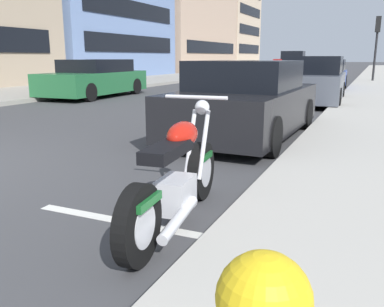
# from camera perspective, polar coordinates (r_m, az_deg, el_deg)

# --- Properties ---
(sidewalk_far_curb) EXTENTS (120.00, 5.00, 0.14)m
(sidewalk_far_curb) POSITION_cam_1_polar(r_m,az_deg,el_deg) (19.64, -16.72, 8.75)
(sidewalk_far_curb) COLOR gray
(sidewalk_far_curb) RESTS_ON ground
(parking_stall_stripe) EXTENTS (0.12, 2.20, 0.01)m
(parking_stall_stripe) POSITION_cam_1_polar(r_m,az_deg,el_deg) (3.71, -7.24, -9.81)
(parking_stall_stripe) COLOR silver
(parking_stall_stripe) RESTS_ON ground
(parked_motorcycle) EXTENTS (2.09, 0.62, 1.10)m
(parked_motorcycle) POSITION_cam_1_polar(r_m,az_deg,el_deg) (3.56, -2.11, -3.61)
(parked_motorcycle) COLOR black
(parked_motorcycle) RESTS_ON ground
(parked_car_far_down_curb) EXTENTS (4.15, 1.95, 1.39)m
(parked_car_far_down_curb) POSITION_cam_1_polar(r_m,az_deg,el_deg) (7.55, 7.60, 7.11)
(parked_car_far_down_curb) COLOR black
(parked_car_far_down_curb) RESTS_ON ground
(parked_car_second_in_row) EXTENTS (4.28, 1.95, 1.48)m
(parked_car_second_in_row) POSITION_cam_1_polar(r_m,az_deg,el_deg) (13.62, 16.59, 9.59)
(parked_car_second_in_row) COLOR #4C515B
(parked_car_second_in_row) RESTS_ON ground
(parked_car_at_intersection) EXTENTS (4.63, 1.98, 1.35)m
(parked_car_at_intersection) POSITION_cam_1_polar(r_m,az_deg,el_deg) (19.35, 18.00, 10.31)
(parked_car_at_intersection) COLOR navy
(parked_car_at_intersection) RESTS_ON ground
(crossing_truck) EXTENTS (2.29, 5.39, 2.00)m
(crossing_truck) POSITION_cam_1_polar(r_m,az_deg,el_deg) (41.05, 14.98, 12.18)
(crossing_truck) COLOR maroon
(crossing_truck) RESTS_ON ground
(car_opposite_curb) EXTENTS (4.77, 2.09, 1.37)m
(car_opposite_curb) POSITION_cam_1_polar(r_m,az_deg,el_deg) (15.86, -13.43, 10.13)
(car_opposite_curb) COLOR #236638
(car_opposite_curb) RESTS_ON ground
(traffic_signal_near_corner) EXTENTS (0.36, 0.28, 3.51)m
(traffic_signal_near_corner) POSITION_cam_1_polar(r_m,az_deg,el_deg) (25.87, 24.48, 14.94)
(traffic_signal_near_corner) COLOR black
(traffic_signal_near_corner) RESTS_ON sidewalk_near_curb
(townhouse_corner_block) EXTENTS (12.45, 10.07, 10.53)m
(townhouse_corner_block) POSITION_cam_1_polar(r_m,az_deg,el_deg) (31.69, -16.46, 19.74)
(townhouse_corner_block) COLOR #6B84B2
(townhouse_corner_block) RESTS_ON ground
(townhouse_near_left) EXTENTS (14.87, 8.59, 10.68)m
(townhouse_near_left) POSITION_cam_1_polar(r_m,az_deg,el_deg) (43.69, -2.50, 18.44)
(townhouse_near_left) COLOR tan
(townhouse_near_left) RESTS_ON ground
(townhouse_far_uphill) EXTENTS (10.37, 8.75, 11.10)m
(townhouse_far_uphill) POSITION_cam_1_polar(r_m,az_deg,el_deg) (55.54, 3.62, 17.55)
(townhouse_far_uphill) COLOR beige
(townhouse_far_uphill) RESTS_ON ground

